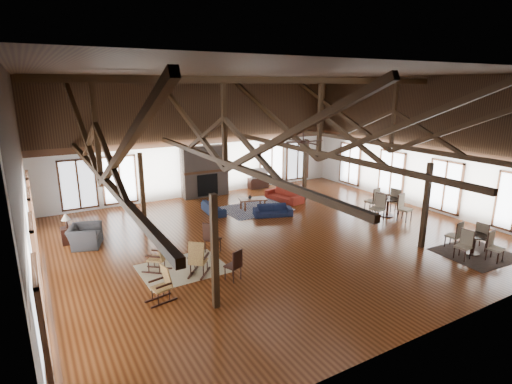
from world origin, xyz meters
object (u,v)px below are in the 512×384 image
coffee_table (253,200)px  cafe_table_near (474,241)px  armchair (85,236)px  cafe_table_far (388,204)px  sofa_navy_front (273,210)px  sofa_orange (284,195)px  sofa_navy_left (213,208)px  tv_console (258,183)px

coffee_table → cafe_table_near: (3.94, -8.29, 0.07)m
armchair → cafe_table_far: size_ratio=0.53×
sofa_navy_front → cafe_table_far: size_ratio=0.77×
sofa_orange → cafe_table_far: size_ratio=0.93×
coffee_table → armchair: 7.48m
sofa_navy_front → coffee_table: 1.41m
sofa_navy_front → coffee_table: (-0.23, 1.39, 0.17)m
sofa_orange → armchair: armchair is taller
armchair → coffee_table: bearing=-63.2°
sofa_navy_front → coffee_table: size_ratio=1.24×
cafe_table_near → cafe_table_far: (0.63, 4.35, 0.07)m
sofa_navy_left → cafe_table_near: cafe_table_near is taller
armchair → tv_console: 10.48m
coffee_table → armchair: bearing=-157.3°
sofa_orange → coffee_table: (-2.01, -0.38, 0.12)m
sofa_navy_left → tv_console: (4.06, 2.95, 0.04)m
sofa_navy_front → armchair: (-7.65, 0.42, 0.13)m
sofa_navy_front → sofa_orange: sofa_orange is taller
cafe_table_near → cafe_table_far: size_ratio=0.86×
cafe_table_far → sofa_navy_left: bearing=146.8°
tv_console → sofa_navy_left: bearing=-144.0°
coffee_table → armchair: size_ratio=1.18×
sofa_orange → armchair: bearing=-93.1°
sofa_orange → sofa_navy_left: bearing=-99.9°
tv_console → cafe_table_near: bearing=-81.3°
cafe_table_near → tv_console: 11.66m
armchair → cafe_table_near: size_ratio=0.61×
cafe_table_far → coffee_table: bearing=139.3°
sofa_navy_front → armchair: armchair is taller
armchair → cafe_table_far: cafe_table_far is taller
sofa_navy_front → cafe_table_near: 7.84m
sofa_navy_left → sofa_orange: bearing=-84.0°
cafe_table_near → tv_console: bearing=98.7°
sofa_orange → cafe_table_near: bearing=1.4°
sofa_orange → armchair: size_ratio=1.76×
cafe_table_near → sofa_navy_front: bearing=118.3°
sofa_orange → tv_console: sofa_orange is taller
sofa_orange → tv_console: (0.17, 2.86, -0.01)m
coffee_table → armchair: armchair is taller
sofa_navy_front → coffee_table: sofa_navy_front is taller
sofa_navy_left → armchair: armchair is taller
cafe_table_far → tv_console: size_ratio=1.90×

